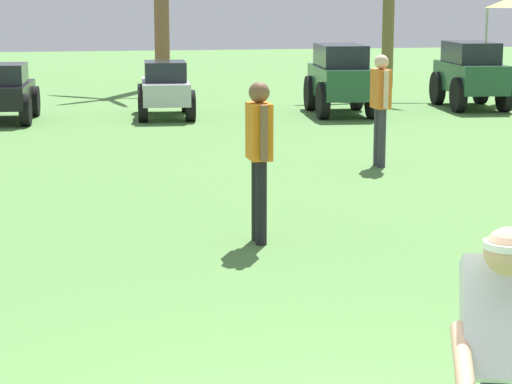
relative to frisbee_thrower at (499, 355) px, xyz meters
name	(u,v)px	position (x,y,z in m)	size (l,w,h in m)	color
frisbee_thrower	(499,355)	(0.00, 0.00, 0.00)	(0.67, 1.04, 1.40)	#191E38
teammate_midfield	(259,147)	(-0.01, 5.33, 0.15)	(0.21, 0.49, 1.56)	black
teammate_deep	(381,100)	(2.52, 9.33, 0.15)	(0.21, 0.49, 1.56)	#33333D
parked_car_slot_b	(5,92)	(-2.87, 15.60, -0.23)	(1.25, 2.27, 1.10)	black
parked_car_slot_c	(165,88)	(0.19, 15.71, -0.23)	(1.24, 2.26, 1.10)	#B7BABF
parked_car_slot_d	(340,77)	(3.71, 15.51, -0.05)	(1.36, 2.43, 1.40)	#235133
parked_car_slot_e	(471,73)	(6.74, 16.09, -0.05)	(1.37, 2.43, 1.40)	#235133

